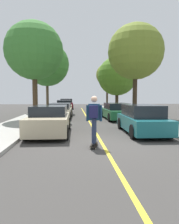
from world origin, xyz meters
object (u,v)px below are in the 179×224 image
Objects in this scene: street_tree_right_near at (117,76)px; parked_car_right_near at (116,111)px; parked_car_left_farthest at (66,104)px; street_tree_left_near at (47,64)px; street_tree_right_far at (107,75)px; street_tree_left_nearest at (34,51)px; skateboard at (94,144)px; skateboarder at (94,117)px; parked_car_left_nearest at (50,120)px; parked_car_right_nearest at (142,119)px; parked_car_left_far at (64,106)px; street_tree_right_nearest at (136,52)px; parked_car_left_near at (60,111)px.

parked_car_right_near is at bearing -101.92° from street_tree_right_near.
street_tree_left_near is (-1.77, -7.42, 4.59)m from parked_car_left_farthest.
street_tree_right_far is (8.09, 9.14, -0.17)m from street_tree_left_near.
street_tree_left_nearest is 10.54m from skateboard.
street_tree_left_nearest is at bearing -96.98° from parked_car_left_farthest.
skateboarder reaches higher than parked_car_left_farthest.
street_tree_left_nearest reaches higher than skateboard.
parked_car_right_nearest is at bearing -1.49° from parked_car_left_nearest.
street_tree_left_nearest is 18.10m from street_tree_right_far.
parked_car_left_far reaches higher than parked_car_right_near.
street_tree_right_nearest reaches higher than parked_car_left_farthest.
street_tree_right_far reaches higher than skateboard.
skateboarder reaches higher than parked_car_left_far.
skateboard is (3.68, -8.45, -5.12)m from street_tree_left_nearest.
street_tree_right_far is (6.32, 14.73, 4.51)m from parked_car_left_near.
street_tree_right_far is at bearing 52.15° from parked_car_left_far.
street_tree_left_nearest is (-6.32, 5.88, 4.51)m from parked_car_right_nearest.
parked_car_left_nearest is 0.62× the size of street_tree_right_far.
parked_car_left_nearest reaches higher than parked_car_right_near.
parked_car_right_nearest is (4.54, -0.12, 0.01)m from parked_car_left_nearest.
parked_car_left_far is 0.61× the size of street_tree_right_nearest.
street_tree_right_far is (1.77, 22.07, 4.45)m from parked_car_right_nearest.
street_tree_right_near is 3.67× the size of skateboarder.
parked_car_left_near is at bearing 100.89° from skateboard.
street_tree_right_near is (1.77, 14.61, 3.54)m from parked_car_right_nearest.
skateboarder is (-4.42, -17.21, -3.13)m from street_tree_right_near.
street_tree_right_far is at bearing 73.95° from parked_car_left_nearest.
parked_car_right_near is at bearing -46.84° from street_tree_left_near.
parked_car_right_near is 5.31m from street_tree_right_nearest.
parked_car_left_farthest is 9.23m from street_tree_right_near.
skateboarder is at bearing -135.43° from parked_car_right_nearest.
parked_car_left_near is 7.50m from street_tree_left_near.
street_tree_left_near is 1.18× the size of street_tree_right_near.
street_tree_right_nearest is at bearing -64.35° from parked_car_left_farthest.
street_tree_left_near is 9.92m from street_tree_right_nearest.
skateboarder is at bearing -100.15° from street_tree_right_far.
parked_car_left_nearest is 4.54m from parked_car_right_nearest.
street_tree_right_near is at bearing 47.16° from street_tree_left_nearest.
street_tree_right_nearest is at bearing 65.75° from skateboarder.
parked_car_left_nearest is 20.24m from parked_car_left_farthest.
street_tree_left_nearest reaches higher than parked_car_left_far.
parked_car_right_near is 0.64× the size of street_tree_left_nearest.
street_tree_left_nearest is (-6.32, -0.32, 4.57)m from parked_car_right_near.
street_tree_left_near is (-1.78, 5.59, 4.68)m from parked_car_left_near.
parked_car_left_far is 0.65× the size of street_tree_left_nearest.
skateboarder is (-4.42, -9.80, -4.44)m from street_tree_right_nearest.
street_tree_right_near is 18.21m from skateboard.
parked_car_left_far is at bearing 133.14° from street_tree_right_nearest.
parked_car_left_farthest is at bearing 94.76° from skateboard.
parked_car_left_far is at bearing 120.40° from parked_car_right_near.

